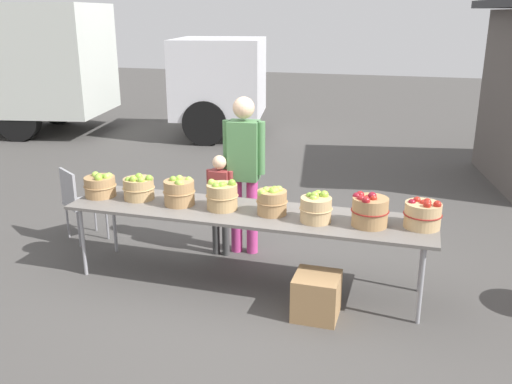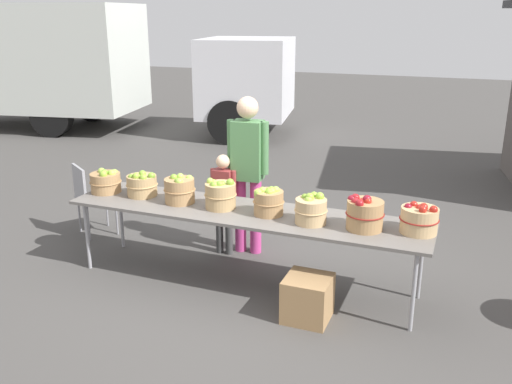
{
  "view_description": "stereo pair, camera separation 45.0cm",
  "coord_description": "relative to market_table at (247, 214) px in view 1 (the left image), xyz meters",
  "views": [
    {
      "loc": [
        1.49,
        -4.7,
        2.54
      ],
      "look_at": [
        0.0,
        0.3,
        0.85
      ],
      "focal_mm": 38.75,
      "sensor_mm": 36.0,
      "label": 1
    },
    {
      "loc": [
        1.92,
        -4.55,
        2.54
      ],
      "look_at": [
        0.0,
        0.3,
        0.85
      ],
      "focal_mm": 38.75,
      "sensor_mm": 36.0,
      "label": 2
    }
  ],
  "objects": [
    {
      "name": "market_table",
      "position": [
        0.0,
        0.0,
        0.0
      ],
      "size": [
        3.5,
        0.76,
        0.75
      ],
      "color": "slate",
      "rests_on": "ground"
    },
    {
      "name": "apple_basket_green_4",
      "position": [
        0.24,
        -0.0,
        0.16
      ],
      "size": [
        0.3,
        0.3,
        0.27
      ],
      "color": "#A87F51",
      "rests_on": "market_table"
    },
    {
      "name": "produce_crate",
      "position": [
        0.77,
        -0.43,
        -0.52
      ],
      "size": [
        0.39,
        0.39,
        0.39
      ],
      "primitive_type": "cube",
      "color": "#A87F51",
      "rests_on": "ground"
    },
    {
      "name": "vendor_adult",
      "position": [
        -0.26,
        0.71,
        0.3
      ],
      "size": [
        0.46,
        0.25,
        1.73
      ],
      "rotation": [
        0.0,
        0.0,
        3.22
      ],
      "color": "#CC3F8C",
      "rests_on": "ground"
    },
    {
      "name": "apple_basket_green_5",
      "position": [
        0.67,
        -0.07,
        0.16
      ],
      "size": [
        0.3,
        0.3,
        0.28
      ],
      "color": "tan",
      "rests_on": "market_table"
    },
    {
      "name": "apple_basket_green_3",
      "position": [
        -0.25,
        0.0,
        0.17
      ],
      "size": [
        0.31,
        0.31,
        0.3
      ],
      "color": "tan",
      "rests_on": "market_table"
    },
    {
      "name": "apple_basket_green_1",
      "position": [
        -1.16,
        0.05,
        0.15
      ],
      "size": [
        0.32,
        0.32,
        0.27
      ],
      "color": "tan",
      "rests_on": "market_table"
    },
    {
      "name": "apple_basket_red_0",
      "position": [
        1.14,
        -0.04,
        0.17
      ],
      "size": [
        0.34,
        0.34,
        0.32
      ],
      "color": "#A87F51",
      "rests_on": "market_table"
    },
    {
      "name": "apple_basket_red_1",
      "position": [
        1.59,
        0.05,
        0.15
      ],
      "size": [
        0.34,
        0.34,
        0.28
      ],
      "color": "tan",
      "rests_on": "market_table"
    },
    {
      "name": "apple_basket_green_2",
      "position": [
        -0.69,
        -0.0,
        0.16
      ],
      "size": [
        0.32,
        0.32,
        0.29
      ],
      "color": "#A87F51",
      "rests_on": "market_table"
    },
    {
      "name": "box_truck",
      "position": [
        -6.18,
        5.8,
        0.77
      ],
      "size": [
        7.97,
        3.58,
        2.75
      ],
      "rotation": [
        0.0,
        0.0,
        0.19
      ],
      "color": "silver",
      "rests_on": "ground"
    },
    {
      "name": "apple_basket_green_0",
      "position": [
        -1.58,
        0.01,
        0.15
      ],
      "size": [
        0.33,
        0.33,
        0.26
      ],
      "color": "#A87F51",
      "rests_on": "market_table"
    },
    {
      "name": "ground_plane",
      "position": [
        0.0,
        0.0,
        -0.72
      ],
      "size": [
        40.0,
        40.0,
        0.0
      ],
      "primitive_type": "plane",
      "color": "#474442"
    },
    {
      "name": "folding_chair",
      "position": [
        -2.18,
        0.49,
        -0.21
      ],
      "size": [
        0.56,
        0.56,
        0.86
      ],
      "rotation": [
        0.0,
        0.0,
        2.54
      ],
      "color": "#99999E",
      "rests_on": "ground"
    },
    {
      "name": "child_customer",
      "position": [
        -0.48,
        0.57,
        -0.06
      ],
      "size": [
        0.3,
        0.15,
        1.12
      ],
      "rotation": [
        0.0,
        0.0,
        3.13
      ],
      "color": "#3F3F3F",
      "rests_on": "ground"
    }
  ]
}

